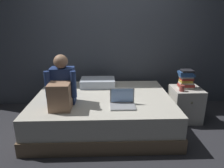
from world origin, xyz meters
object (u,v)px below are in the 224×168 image
at_px(bed, 103,111).
at_px(nightstand, 185,104).
at_px(laptop, 122,102).
at_px(mug, 182,88).
at_px(book_stack, 186,79).
at_px(pillow, 98,83).
at_px(person_sitting, 62,87).

relative_size(bed, nightstand, 3.78).
xyz_separation_m(laptop, mug, (0.91, 0.37, 0.05)).
bearing_deg(book_stack, laptop, -153.52).
xyz_separation_m(nightstand, laptop, (-1.04, -0.49, 0.26)).
bearing_deg(mug, pillow, 160.83).
xyz_separation_m(bed, book_stack, (1.28, 0.15, 0.44)).
xyz_separation_m(bed, pillow, (-0.08, 0.45, 0.30)).
relative_size(bed, pillow, 3.57).
distance_m(laptop, pillow, 0.87).
bearing_deg(pillow, mug, -19.17).
xyz_separation_m(nightstand, mug, (-0.13, -0.12, 0.31)).
bearing_deg(pillow, bed, -79.40).
bearing_deg(mug, bed, -179.32).
xyz_separation_m(nightstand, person_sitting, (-1.81, -0.43, 0.46)).
height_order(nightstand, person_sitting, person_sitting).
distance_m(person_sitting, book_stack, 1.85).
bearing_deg(laptop, mug, 21.91).
distance_m(nightstand, pillow, 1.45).
height_order(nightstand, book_stack, book_stack).
relative_size(person_sitting, mug, 7.28).
bearing_deg(laptop, book_stack, 26.48).
distance_m(bed, nightstand, 1.31).
distance_m(person_sitting, laptop, 0.80).
distance_m(bed, book_stack, 1.36).
distance_m(nightstand, laptop, 1.18).
relative_size(person_sitting, pillow, 1.17).
bearing_deg(person_sitting, book_stack, 14.20).
bearing_deg(bed, nightstand, 5.88).
bearing_deg(pillow, person_sitting, -119.85).
height_order(laptop, pillow, laptop).
distance_m(pillow, mug, 1.33).
height_order(bed, pillow, pillow).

